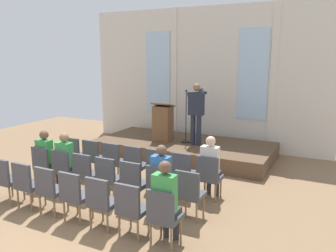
# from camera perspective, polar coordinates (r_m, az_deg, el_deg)

# --- Properties ---
(ground_plane) EXTENTS (16.48, 16.48, 0.00)m
(ground_plane) POSITION_cam_1_polar(r_m,az_deg,el_deg) (6.51, -16.14, -15.59)
(ground_plane) COLOR #846647
(rear_partition) EXTENTS (8.15, 0.14, 4.46)m
(rear_partition) POSITION_cam_1_polar(r_m,az_deg,el_deg) (11.27, 5.94, 8.00)
(rear_partition) COLOR silver
(rear_partition) RESTS_ON ground
(stage_platform) EXTENTS (5.15, 2.33, 0.43)m
(stage_platform) POSITION_cam_1_polar(r_m,az_deg,el_deg) (10.27, 2.64, -3.75)
(stage_platform) COLOR brown
(stage_platform) RESTS_ON ground
(speaker) EXTENTS (0.50, 0.69, 1.76)m
(speaker) POSITION_cam_1_polar(r_m,az_deg,el_deg) (9.68, 4.73, 2.76)
(speaker) COLOR #232838
(speaker) RESTS_ON stage_platform
(mic_stand) EXTENTS (0.28, 0.28, 1.55)m
(mic_stand) POSITION_cam_1_polar(r_m,az_deg,el_deg) (10.07, 2.99, -0.84)
(mic_stand) COLOR black
(mic_stand) RESTS_ON stage_platform
(lectern) EXTENTS (0.60, 0.48, 1.16)m
(lectern) POSITION_cam_1_polar(r_m,az_deg,el_deg) (10.19, -0.85, 0.57)
(lectern) COLOR brown
(lectern) RESTS_ON stage_platform
(chair_r0_c0) EXTENTS (0.46, 0.44, 0.94)m
(chair_r0_c0) POSITION_cam_1_polar(r_m,az_deg,el_deg) (8.96, -15.21, -4.31)
(chair_r0_c0) COLOR olive
(chair_r0_c0) RESTS_ON ground
(chair_r0_c1) EXTENTS (0.46, 0.44, 0.94)m
(chair_r0_c1) POSITION_cam_1_polar(r_m,az_deg,el_deg) (8.58, -12.24, -4.87)
(chair_r0_c1) COLOR olive
(chair_r0_c1) RESTS_ON ground
(chair_r0_c2) EXTENTS (0.46, 0.44, 0.94)m
(chair_r0_c2) POSITION_cam_1_polar(r_m,az_deg,el_deg) (8.23, -9.00, -5.46)
(chair_r0_c2) COLOR olive
(chair_r0_c2) RESTS_ON ground
(chair_r0_c3) EXTENTS (0.46, 0.44, 0.94)m
(chair_r0_c3) POSITION_cam_1_polar(r_m,az_deg,el_deg) (7.90, -5.48, -6.08)
(chair_r0_c3) COLOR olive
(chair_r0_c3) RESTS_ON ground
(chair_r0_c4) EXTENTS (0.46, 0.44, 0.94)m
(chair_r0_c4) POSITION_cam_1_polar(r_m,az_deg,el_deg) (7.61, -1.66, -6.72)
(chair_r0_c4) COLOR olive
(chair_r0_c4) RESTS_ON ground
(chair_r0_c5) EXTENTS (0.46, 0.44, 0.94)m
(chair_r0_c5) POSITION_cam_1_polar(r_m,az_deg,el_deg) (7.36, 2.45, -7.38)
(chair_r0_c5) COLOR olive
(chair_r0_c5) RESTS_ON ground
(chair_r0_c6) EXTENTS (0.46, 0.44, 0.94)m
(chair_r0_c6) POSITION_cam_1_polar(r_m,az_deg,el_deg) (7.15, 6.84, -8.03)
(chair_r0_c6) COLOR olive
(chair_r0_c6) RESTS_ON ground
(audience_r0_c6) EXTENTS (0.36, 0.39, 1.34)m
(audience_r0_c6) POSITION_cam_1_polar(r_m,az_deg,el_deg) (7.15, 7.10, -6.28)
(audience_r0_c6) COLOR #2D2D33
(audience_r0_c6) RESTS_ON ground
(chair_r1_c0) EXTENTS (0.46, 0.44, 0.94)m
(chair_r1_c0) POSITION_cam_1_polar(r_m,az_deg,el_deg) (8.28, -19.87, -5.91)
(chair_r1_c0) COLOR olive
(chair_r1_c0) RESTS_ON ground
(audience_r1_c0) EXTENTS (0.36, 0.39, 1.29)m
(audience_r1_c0) POSITION_cam_1_polar(r_m,az_deg,el_deg) (8.28, -19.54, -4.54)
(audience_r1_c0) COLOR #2D2D33
(audience_r1_c0) RESTS_ON ground
(chair_r1_c1) EXTENTS (0.46, 0.44, 0.94)m
(chair_r1_c1) POSITION_cam_1_polar(r_m,az_deg,el_deg) (7.87, -16.86, -6.62)
(chair_r1_c1) COLOR olive
(chair_r1_c1) RESTS_ON ground
(audience_r1_c1) EXTENTS (0.36, 0.39, 1.30)m
(audience_r1_c1) POSITION_cam_1_polar(r_m,az_deg,el_deg) (7.87, -16.53, -5.16)
(audience_r1_c1) COLOR #2D2D33
(audience_r1_c1) RESTS_ON ground
(chair_r1_c2) EXTENTS (0.46, 0.44, 0.94)m
(chair_r1_c2) POSITION_cam_1_polar(r_m,az_deg,el_deg) (7.48, -13.53, -7.38)
(chair_r1_c2) COLOR olive
(chair_r1_c2) RESTS_ON ground
(chair_r1_c3) EXTENTS (0.46, 0.44, 0.94)m
(chair_r1_c3) POSITION_cam_1_polar(r_m,az_deg,el_deg) (7.13, -9.84, -8.19)
(chair_r1_c3) COLOR olive
(chair_r1_c3) RESTS_ON ground
(chair_r1_c4) EXTENTS (0.46, 0.44, 0.94)m
(chair_r1_c4) POSITION_cam_1_polar(r_m,az_deg,el_deg) (6.80, -5.76, -9.04)
(chair_r1_c4) COLOR olive
(chair_r1_c4) RESTS_ON ground
(chair_r1_c5) EXTENTS (0.46, 0.44, 0.94)m
(chair_r1_c5) POSITION_cam_1_polar(r_m,az_deg,el_deg) (6.52, -1.28, -9.92)
(chair_r1_c5) COLOR olive
(chair_r1_c5) RESTS_ON ground
(audience_r1_c5) EXTENTS (0.36, 0.39, 1.32)m
(audience_r1_c5) POSITION_cam_1_polar(r_m,az_deg,el_deg) (6.52, -0.95, -8.08)
(audience_r1_c5) COLOR #2D2D33
(audience_r1_c5) RESTS_ON ground
(chair_r1_c6) EXTENTS (0.46, 0.44, 0.94)m
(chair_r1_c6) POSITION_cam_1_polar(r_m,az_deg,el_deg) (6.28, 3.60, -10.81)
(chair_r1_c6) COLOR olive
(chair_r1_c6) RESTS_ON ground
(chair_r2_c0) EXTENTS (0.46, 0.44, 0.94)m
(chair_r2_c0) POSITION_cam_1_polar(r_m,az_deg,el_deg) (7.67, -25.34, -7.72)
(chair_r2_c0) COLOR olive
(chair_r2_c0) RESTS_ON ground
(chair_r2_c1) EXTENTS (0.46, 0.44, 0.94)m
(chair_r2_c1) POSITION_cam_1_polar(r_m,az_deg,el_deg) (7.23, -22.40, -8.64)
(chair_r2_c1) COLOR olive
(chair_r2_c1) RESTS_ON ground
(chair_r2_c2) EXTENTS (0.46, 0.44, 0.94)m
(chair_r2_c2) POSITION_cam_1_polar(r_m,az_deg,el_deg) (6.81, -19.07, -9.64)
(chair_r2_c2) COLOR olive
(chair_r2_c2) RESTS_ON ground
(chair_r2_c3) EXTENTS (0.46, 0.44, 0.94)m
(chair_r2_c3) POSITION_cam_1_polar(r_m,az_deg,el_deg) (6.41, -15.29, -10.73)
(chair_r2_c3) COLOR olive
(chair_r2_c3) RESTS_ON ground
(chair_r2_c4) EXTENTS (0.46, 0.44, 0.94)m
(chair_r2_c4) POSITION_cam_1_polar(r_m,az_deg,el_deg) (6.05, -11.01, -11.90)
(chair_r2_c4) COLOR olive
(chair_r2_c4) RESTS_ON ground
(chair_r2_c5) EXTENTS (0.46, 0.44, 0.94)m
(chair_r2_c5) POSITION_cam_1_polar(r_m,az_deg,el_deg) (5.73, -6.17, -13.14)
(chair_r2_c5) COLOR olive
(chair_r2_c5) RESTS_ON ground
(chair_r2_c6) EXTENTS (0.46, 0.44, 0.94)m
(chair_r2_c6) POSITION_cam_1_polar(r_m,az_deg,el_deg) (5.45, -0.74, -14.41)
(chair_r2_c6) COLOR olive
(chair_r2_c6) RESTS_ON ground
(audience_r2_c6) EXTENTS (0.36, 0.39, 1.37)m
(audience_r2_c6) POSITION_cam_1_polar(r_m,az_deg,el_deg) (5.42, -0.35, -11.95)
(audience_r2_c6) COLOR #2D2D33
(audience_r2_c6) RESTS_ON ground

